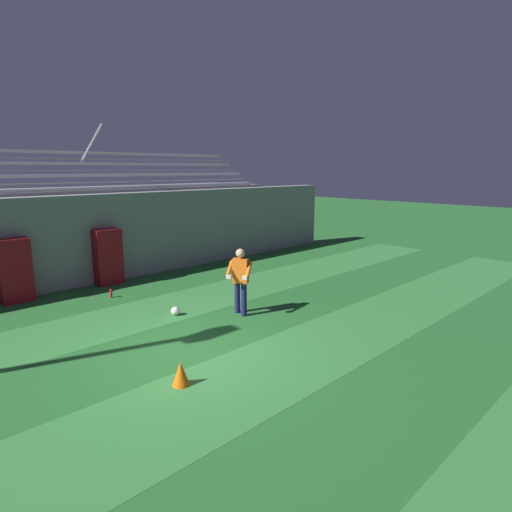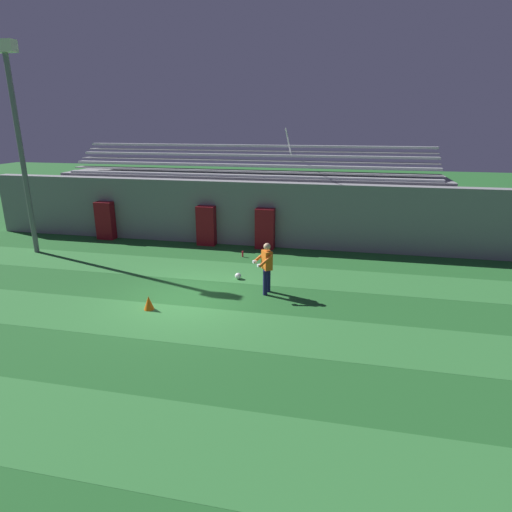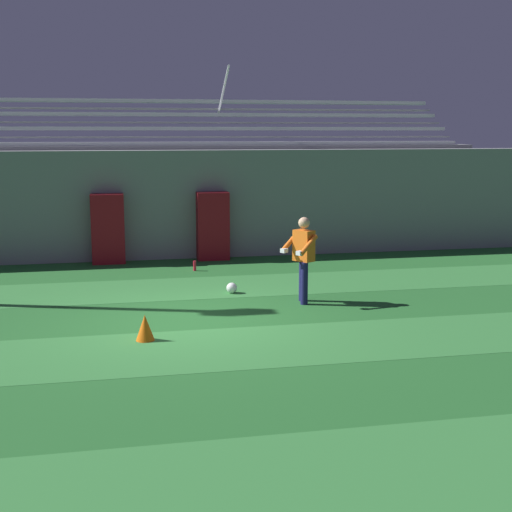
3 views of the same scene
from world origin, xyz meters
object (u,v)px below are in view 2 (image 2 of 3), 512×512
at_px(soccer_ball, 238,276).
at_px(traffic_cone, 149,303).
at_px(padding_pillar_gate_left, 206,226).
at_px(padding_pillar_far_left, 105,221).
at_px(floodlight_pole, 17,125).
at_px(goalkeeper, 266,265).
at_px(water_bottle, 243,254).
at_px(padding_pillar_gate_right, 265,229).

relative_size(soccer_ball, traffic_cone, 0.52).
distance_m(padding_pillar_gate_left, padding_pillar_far_left, 4.93).
height_order(padding_pillar_gate_left, traffic_cone, padding_pillar_gate_left).
xyz_separation_m(floodlight_pole, traffic_cone, (7.24, -4.40, -4.93)).
xyz_separation_m(goalkeeper, traffic_cone, (-3.12, -1.95, -0.74)).
distance_m(floodlight_pole, goalkeeper, 11.45).
relative_size(traffic_cone, water_bottle, 1.75).
distance_m(goalkeeper, soccer_ball, 1.83).
height_order(padding_pillar_gate_left, water_bottle, padding_pillar_gate_left).
xyz_separation_m(soccer_ball, water_bottle, (-0.46, 2.53, 0.01)).
relative_size(padding_pillar_gate_left, water_bottle, 7.28).
height_order(padding_pillar_gate_left, padding_pillar_gate_right, same).
relative_size(padding_pillar_gate_left, padding_pillar_far_left, 1.00).
height_order(padding_pillar_gate_right, soccer_ball, padding_pillar_gate_right).
relative_size(goalkeeper, soccer_ball, 7.59).
bearing_deg(water_bottle, traffic_cone, -104.64).
xyz_separation_m(padding_pillar_gate_right, soccer_ball, (-0.19, -3.95, -0.76)).
distance_m(floodlight_pole, water_bottle, 10.11).
bearing_deg(floodlight_pole, soccer_ball, -8.55).
bearing_deg(goalkeeper, soccer_ball, 138.30).
relative_size(padding_pillar_gate_right, traffic_cone, 4.16).
relative_size(padding_pillar_far_left, goalkeeper, 1.05).
xyz_separation_m(floodlight_pole, goalkeeper, (10.37, -2.45, -4.19)).
height_order(traffic_cone, water_bottle, traffic_cone).
height_order(padding_pillar_gate_right, goalkeeper, padding_pillar_gate_right).
bearing_deg(padding_pillar_gate_left, traffic_cone, -85.49).
bearing_deg(padding_pillar_gate_left, goalkeeper, -53.83).
bearing_deg(water_bottle, goalkeeper, -65.12).
height_order(padding_pillar_far_left, water_bottle, padding_pillar_far_left).
distance_m(padding_pillar_gate_right, traffic_cone, 7.31).
bearing_deg(soccer_ball, goalkeeper, -41.70).
bearing_deg(padding_pillar_far_left, goalkeeper, -30.29).
height_order(padding_pillar_gate_left, padding_pillar_far_left, same).
xyz_separation_m(padding_pillar_far_left, goalkeeper, (8.60, -5.03, 0.08)).
relative_size(padding_pillar_gate_left, floodlight_pole, 0.21).
relative_size(padding_pillar_gate_left, goalkeeper, 1.05).
bearing_deg(traffic_cone, padding_pillar_far_left, 128.17).
xyz_separation_m(soccer_ball, traffic_cone, (-1.91, -3.02, 0.10)).
height_order(padding_pillar_gate_left, floodlight_pole, floodlight_pole).
bearing_deg(goalkeeper, padding_pillar_gate_left, 126.17).
bearing_deg(floodlight_pole, padding_pillar_gate_right, 15.38).
bearing_deg(water_bottle, padding_pillar_gate_right, 65.40).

